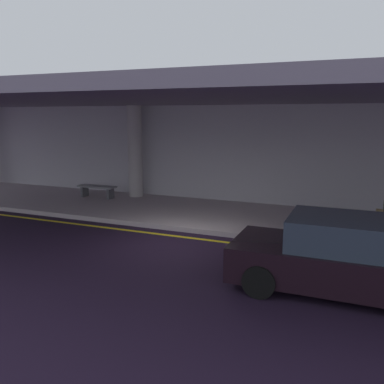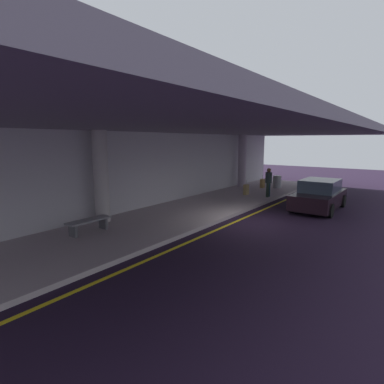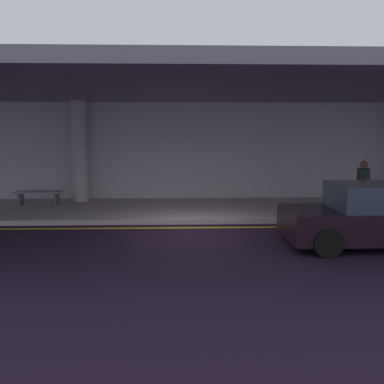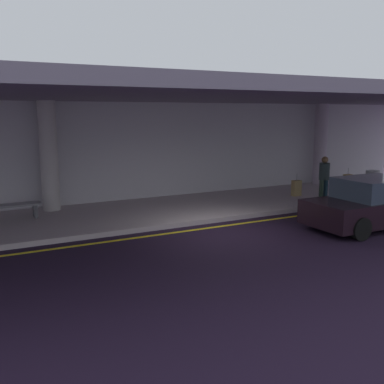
{
  "view_description": "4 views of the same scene",
  "coord_description": "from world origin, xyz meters",
  "px_view_note": "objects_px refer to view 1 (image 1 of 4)",
  "views": [
    {
      "loc": [
        4.39,
        -9.66,
        3.4
      ],
      "look_at": [
        -0.67,
        2.58,
        0.91
      ],
      "focal_mm": 38.12,
      "sensor_mm": 36.0,
      "label": 1
    },
    {
      "loc": [
        -11.51,
        -5.47,
        3.4
      ],
      "look_at": [
        -1.26,
        2.17,
        1.24
      ],
      "focal_mm": 28.57,
      "sensor_mm": 36.0,
      "label": 2
    },
    {
      "loc": [
        -0.42,
        -11.45,
        2.66
      ],
      "look_at": [
        0.06,
        2.57,
        0.74
      ],
      "focal_mm": 40.66,
      "sensor_mm": 36.0,
      "label": 3
    },
    {
      "loc": [
        -6.61,
        -10.7,
        3.4
      ],
      "look_at": [
        -0.13,
        1.75,
        0.9
      ],
      "focal_mm": 41.68,
      "sensor_mm": 36.0,
      "label": 4
    }
  ],
  "objects_px": {
    "bench_metal": "(97,189)",
    "car_black": "(340,257)",
    "suitcase_upright_secondary": "(382,220)",
    "support_column_left_mid": "(135,152)"
  },
  "relations": [
    {
      "from": "bench_metal",
      "to": "support_column_left_mid",
      "type": "bearing_deg",
      "value": 34.54
    },
    {
      "from": "car_black",
      "to": "bench_metal",
      "type": "bearing_deg",
      "value": 148.93
    },
    {
      "from": "car_black",
      "to": "bench_metal",
      "type": "height_order",
      "value": "car_black"
    },
    {
      "from": "suitcase_upright_secondary",
      "to": "bench_metal",
      "type": "distance_m",
      "value": 10.43
    },
    {
      "from": "support_column_left_mid",
      "to": "bench_metal",
      "type": "bearing_deg",
      "value": -145.46
    },
    {
      "from": "suitcase_upright_secondary",
      "to": "car_black",
      "type": "bearing_deg",
      "value": -106.6
    },
    {
      "from": "support_column_left_mid",
      "to": "suitcase_upright_secondary",
      "type": "distance_m",
      "value": 9.41
    },
    {
      "from": "support_column_left_mid",
      "to": "car_black",
      "type": "xyz_separation_m",
      "value": [
        8.18,
        -6.28,
        -1.26
      ]
    },
    {
      "from": "bench_metal",
      "to": "car_black",
      "type": "bearing_deg",
      "value": -29.7
    },
    {
      "from": "car_black",
      "to": "bench_metal",
      "type": "relative_size",
      "value": 2.56
    }
  ]
}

